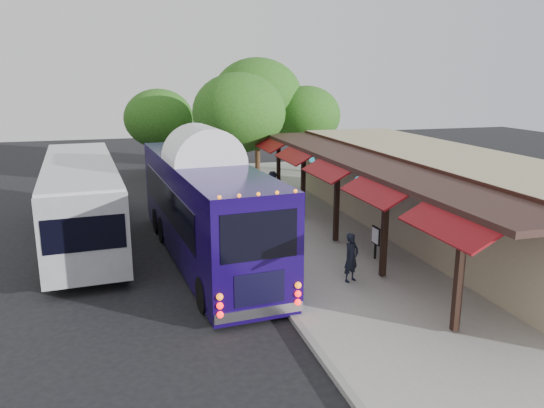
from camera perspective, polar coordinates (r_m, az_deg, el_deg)
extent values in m
plane|color=black|center=(16.85, 0.09, -9.72)|extent=(90.00, 90.00, 0.00)
cube|color=#9E9B93|center=(22.04, 9.76, -3.99)|extent=(10.00, 40.00, 0.15)
cube|color=gray|center=(20.45, -2.90, -5.21)|extent=(0.20, 40.00, 0.16)
cube|color=tan|center=(23.30, 17.72, 0.92)|extent=(5.00, 20.00, 3.60)
cube|color=black|center=(21.74, 12.44, 4.39)|extent=(0.06, 20.00, 0.60)
cube|color=#331E19|center=(21.23, 9.88, 4.57)|extent=(2.60, 20.00, 0.18)
cube|color=black|center=(14.38, 19.49, -7.00)|extent=(0.18, 0.18, 3.16)
cube|color=maroon|center=(13.74, 18.47, -1.98)|extent=(1.00, 3.20, 0.57)
cube|color=black|center=(17.60, 12.02, -2.74)|extent=(0.18, 0.18, 3.16)
cube|color=maroon|center=(17.07, 10.96, 1.46)|extent=(1.00, 3.20, 0.57)
cube|color=black|center=(21.08, 6.96, 0.19)|extent=(0.18, 0.18, 3.16)
cube|color=maroon|center=(20.65, 5.97, 3.74)|extent=(1.00, 3.20, 0.57)
cube|color=black|center=(24.72, 3.37, 2.27)|extent=(0.18, 0.18, 3.16)
cube|color=maroon|center=(24.35, 2.45, 5.32)|extent=(1.00, 3.20, 0.57)
cube|color=black|center=(28.46, 0.70, 3.81)|extent=(0.18, 0.18, 3.16)
cube|color=maroon|center=(28.14, -0.13, 6.47)|extent=(1.00, 3.20, 0.57)
sphere|color=#19728C|center=(15.87, 16.91, -0.82)|extent=(0.26, 0.26, 0.26)
sphere|color=#19728C|center=(20.13, 9.26, 2.60)|extent=(0.26, 0.26, 0.26)
sphere|color=#19728C|center=(24.68, 4.33, 4.77)|extent=(0.26, 0.26, 0.26)
cube|color=#17064E|center=(19.69, -7.27, -0.02)|extent=(3.58, 12.38, 3.21)
cube|color=#17064E|center=(20.18, -7.12, -4.87)|extent=(3.52, 12.26, 0.36)
ellipsoid|color=white|center=(19.38, -7.41, 4.53)|extent=(3.56, 12.14, 0.57)
cube|color=black|center=(13.75, -3.36, -3.67)|extent=(2.12, 0.20, 1.32)
cube|color=silver|center=(14.61, -3.30, -11.74)|extent=(2.55, 0.39, 0.28)
sphere|color=#FF0C0C|center=(14.24, -7.70, -11.37)|extent=(0.18, 0.18, 0.18)
sphere|color=#FF0C0C|center=(14.67, 1.08, -10.45)|extent=(0.18, 0.18, 0.18)
cylinder|color=black|center=(15.65, -8.73, -9.67)|extent=(0.39, 1.08, 1.06)
cylinder|color=black|center=(16.07, -0.30, -8.86)|extent=(0.39, 1.08, 1.06)
cylinder|color=black|center=(23.71, -11.44, -1.65)|extent=(0.39, 1.08, 1.06)
cylinder|color=black|center=(23.99, -5.84, -1.26)|extent=(0.39, 1.08, 1.06)
cube|color=gray|center=(22.96, -19.79, 0.58)|extent=(3.57, 12.53, 2.85)
cube|color=black|center=(23.05, -23.19, 0.94)|extent=(0.78, 10.49, 1.08)
cube|color=black|center=(22.85, -16.46, 1.39)|extent=(0.78, 10.49, 1.08)
cube|color=silver|center=(22.70, -20.09, 4.19)|extent=(3.50, 12.28, 0.11)
cylinder|color=black|center=(19.29, -23.90, -6.20)|extent=(0.37, 1.05, 1.03)
cylinder|color=black|center=(19.08, -16.50, -5.79)|extent=(0.37, 1.05, 1.03)
cylinder|color=black|center=(26.96, -21.74, -0.54)|extent=(0.37, 1.05, 1.03)
cylinder|color=black|center=(26.81, -16.49, -0.20)|extent=(0.37, 1.05, 1.03)
imported|color=black|center=(17.38, 8.52, -5.72)|extent=(0.70, 0.61, 1.62)
imported|color=black|center=(23.78, -3.69, -0.01)|extent=(1.03, 0.88, 1.84)
imported|color=black|center=(23.68, -1.24, -0.04)|extent=(1.08, 0.45, 1.84)
imported|color=black|center=(28.34, 0.07, 1.97)|extent=(1.16, 0.95, 1.57)
cube|color=black|center=(19.67, 11.07, -4.13)|extent=(0.07, 0.07, 1.22)
cube|color=black|center=(19.59, 11.11, -3.36)|extent=(0.06, 0.55, 0.66)
cube|color=white|center=(19.57, 11.02, -3.37)|extent=(0.03, 0.46, 0.55)
cylinder|color=#382314|center=(31.22, -3.50, 4.20)|extent=(0.36, 0.36, 3.11)
ellipsoid|color=#254C13|center=(30.86, -3.58, 9.77)|extent=(5.37, 5.37, 4.56)
cylinder|color=#382314|center=(37.42, -1.57, 6.15)|extent=(0.36, 0.36, 3.57)
ellipsoid|color=#254C13|center=(37.12, -1.60, 11.50)|extent=(6.16, 6.16, 5.24)
cylinder|color=#382314|center=(37.06, 3.63, 5.40)|extent=(0.36, 0.36, 2.72)
ellipsoid|color=#254C13|center=(36.77, 3.69, 9.50)|extent=(4.70, 4.70, 3.99)
cylinder|color=#382314|center=(36.64, -11.88, 4.98)|extent=(0.36, 0.36, 2.64)
ellipsoid|color=#254C13|center=(36.35, -12.08, 9.00)|extent=(4.56, 4.56, 3.88)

